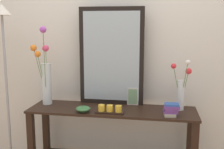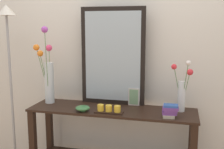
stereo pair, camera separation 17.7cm
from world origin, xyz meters
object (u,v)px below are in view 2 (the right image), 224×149
vase_right (182,90)px  picture_frame_small (134,97)px  tall_vase_left (48,75)px  decorative_bowl (83,108)px  console_table (112,139)px  floor_lamp (10,63)px  candle_tray (109,110)px  mirror_leaning (113,56)px  book_stack (170,111)px

vase_right → picture_frame_small: bearing=169.3°
tall_vase_left → decorative_bowl: tall_vase_left is taller
console_table → floor_lamp: size_ratio=0.88×
candle_tray → picture_frame_small: size_ratio=1.48×
vase_right → floor_lamp: 1.63m
mirror_leaning → tall_vase_left: 0.64m
decorative_bowl → candle_tray: bearing=2.9°
tall_vase_left → candle_tray: 0.71m
mirror_leaning → vase_right: mirror_leaning is taller
book_stack → floor_lamp: 1.56m
vase_right → picture_frame_small: size_ratio=2.77×
candle_tray → picture_frame_small: bearing=58.3°
tall_vase_left → book_stack: tall_vase_left is taller
mirror_leaning → floor_lamp: floor_lamp is taller
mirror_leaning → tall_vase_left: (-0.61, -0.12, -0.18)m
console_table → tall_vase_left: size_ratio=2.04×
mirror_leaning → decorative_bowl: (-0.20, -0.30, -0.43)m
tall_vase_left → book_stack: (1.15, -0.17, -0.21)m
mirror_leaning → decorative_bowl: mirror_leaning is taller
decorative_bowl → book_stack: 0.74m
decorative_bowl → tall_vase_left: bearing=156.5°
picture_frame_small → decorative_bowl: (-0.40, -0.29, -0.05)m
floor_lamp → candle_tray: bearing=-6.1°
tall_vase_left → book_stack: 1.19m
tall_vase_left → vase_right: bearing=1.1°
mirror_leaning → book_stack: mirror_leaning is taller
console_table → book_stack: bearing=-13.3°
console_table → floor_lamp: 1.21m
floor_lamp → console_table: bearing=0.4°
mirror_leaning → vase_right: (0.64, -0.10, -0.26)m
candle_tray → floor_lamp: 1.08m
console_table → vase_right: size_ratio=3.28×
decorative_bowl → floor_lamp: size_ratio=0.08×
console_table → picture_frame_small: (0.17, 0.16, 0.36)m
tall_vase_left → floor_lamp: size_ratio=0.43×
candle_tray → vase_right: bearing=17.6°
tall_vase_left → decorative_bowl: bearing=-23.5°
console_table → floor_lamp: (-1.01, -0.01, 0.66)m
console_table → book_stack: 0.63m
candle_tray → floor_lamp: (-1.01, 0.11, 0.35)m
vase_right → candle_tray: size_ratio=1.86×
tall_vase_left → vase_right: (1.25, 0.02, -0.08)m
book_stack → floor_lamp: (-1.52, 0.11, 0.32)m
picture_frame_small → floor_lamp: bearing=-172.0°
picture_frame_small → book_stack: size_ratio=1.21×
tall_vase_left → picture_frame_small: (0.81, 0.11, -0.19)m
mirror_leaning → decorative_bowl: size_ratio=7.09×
vase_right → floor_lamp: size_ratio=0.27×
console_table → floor_lamp: bearing=-179.6°
tall_vase_left → picture_frame_small: bearing=7.4°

